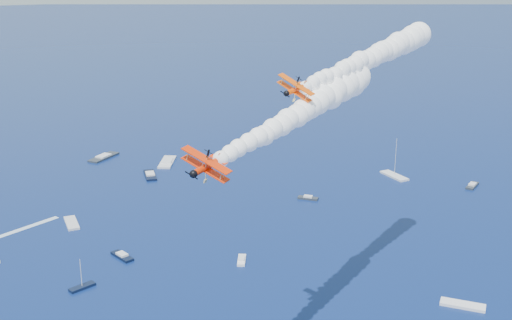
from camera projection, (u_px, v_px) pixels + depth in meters
name	position (u px, v px, depth m)	size (l,w,h in m)	color
biplane_lead	(296.00, 90.00, 116.53)	(6.56, 7.35, 4.43)	#FF5205
biplane_trail	(207.00, 167.00, 93.67)	(7.11, 7.98, 4.81)	#EE2D05
smoke_trail_lead	(369.00, 58.00, 137.16)	(47.56, 32.37, 10.05)	white
smoke_trail_trail	(300.00, 113.00, 115.50)	(45.28, 35.65, 10.05)	white
spectator_boats	(125.00, 223.00, 202.30)	(210.38, 166.82, 0.70)	silver
boat_wakes	(242.00, 292.00, 162.28)	(130.25, 141.37, 0.04)	white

